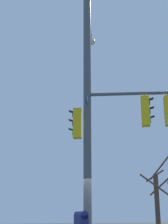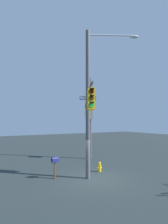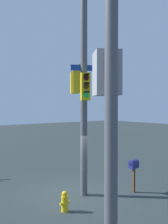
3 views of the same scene
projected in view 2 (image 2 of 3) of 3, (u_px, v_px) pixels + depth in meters
ground_plane at (93, 179)px, 12.06m from camera, size 80.00×80.00×0.00m
main_signal_pole_assembly at (91, 99)px, 11.97m from camera, size 4.96×3.92×9.94m
secondary_pole_assembly at (90, 117)px, 18.67m from camera, size 0.70×0.83×8.14m
fire_hydrant at (100, 167)px, 13.87m from camera, size 0.38×0.24×0.73m
mailbox at (55, 162)px, 12.23m from camera, size 0.45×0.27×1.41m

